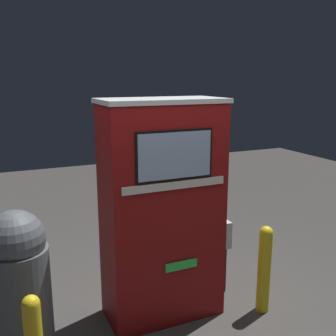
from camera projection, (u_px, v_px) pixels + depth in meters
The scene contains 4 objects.
ground_plane at pixel (174, 327), 3.54m from camera, with size 14.00×14.00×0.00m, color #423F3D.
gas_pump at pixel (162, 211), 3.55m from camera, with size 1.15×0.56×2.02m.
safety_bollard at pixel (264, 267), 3.70m from camera, with size 0.12×0.12×0.86m.
trash_bin at pixel (19, 286), 3.01m from camera, with size 0.48×0.48×1.24m.
Camera 1 is at (-1.33, -2.83, 2.19)m, focal length 42.00 mm.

